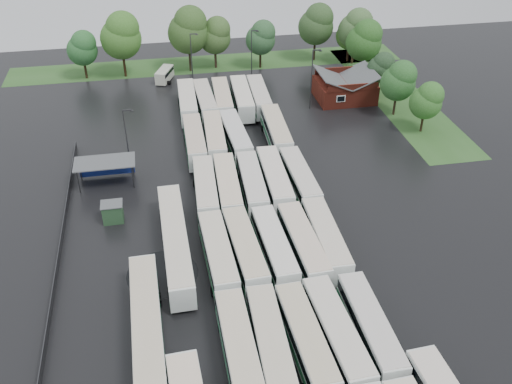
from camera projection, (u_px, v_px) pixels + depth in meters
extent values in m
plane|color=black|center=(258.00, 270.00, 64.35)|extent=(160.00, 160.00, 0.00)
cube|color=maroon|center=(345.00, 90.00, 102.20)|extent=(10.00, 8.00, 3.40)
cube|color=#4C4F51|center=(332.00, 78.00, 100.38)|extent=(5.07, 8.60, 2.19)
cube|color=#4C4F51|center=(359.00, 76.00, 101.15)|extent=(5.07, 8.60, 2.19)
cube|color=maroon|center=(353.00, 87.00, 97.71)|extent=(9.00, 0.20, 1.20)
cube|color=silver|center=(341.00, 99.00, 98.41)|extent=(1.60, 0.12, 1.20)
cylinder|color=#2D2D30|center=(79.00, 182.00, 76.58)|extent=(0.16, 0.16, 3.40)
cylinder|color=#2D2D30|center=(133.00, 177.00, 77.70)|extent=(0.16, 0.16, 3.40)
cylinder|color=#2D2D30|center=(80.00, 170.00, 79.20)|extent=(0.16, 0.16, 3.40)
cylinder|color=#2D2D30|center=(133.00, 165.00, 80.32)|extent=(0.16, 0.16, 3.40)
cube|color=#4C4F51|center=(104.00, 162.00, 77.46)|extent=(8.20, 4.20, 0.15)
cube|color=navy|center=(107.00, 167.00, 80.06)|extent=(7.60, 0.08, 2.60)
cube|color=#234527|center=(113.00, 213.00, 71.48)|extent=(2.50, 2.00, 2.50)
cube|color=#4C4F51|center=(111.00, 204.00, 70.76)|extent=(2.70, 2.20, 0.12)
cube|color=#2E5923|center=(209.00, 64.00, 117.76)|extent=(80.00, 10.00, 0.01)
cube|color=#2E5923|center=(396.00, 95.00, 104.68)|extent=(10.00, 50.00, 0.01)
cube|color=#2D2D30|center=(61.00, 245.00, 67.14)|extent=(0.10, 50.00, 1.20)
cube|color=silver|center=(239.00, 349.00, 52.24)|extent=(2.77, 12.97, 2.97)
cube|color=black|center=(239.00, 345.00, 51.91)|extent=(2.83, 12.45, 0.95)
cube|color=#247247|center=(239.00, 354.00, 52.60)|extent=(2.82, 12.71, 0.65)
cube|color=beige|center=(239.00, 338.00, 51.39)|extent=(2.66, 12.58, 0.13)
cylinder|color=black|center=(232.00, 327.00, 56.45)|extent=(2.75, 1.04, 1.04)
cube|color=silver|center=(270.00, 344.00, 52.75)|extent=(3.07, 13.00, 2.96)
cube|color=black|center=(270.00, 340.00, 52.42)|extent=(3.12, 12.49, 0.95)
cube|color=#286545|center=(270.00, 349.00, 53.11)|extent=(3.11, 12.75, 0.65)
cube|color=beige|center=(271.00, 333.00, 51.90)|extent=(2.95, 12.61, 0.13)
cylinder|color=black|center=(262.00, 323.00, 56.96)|extent=(2.75, 1.03, 1.03)
cube|color=silver|center=(306.00, 340.00, 53.17)|extent=(3.18, 12.87, 2.93)
cube|color=black|center=(306.00, 336.00, 52.85)|extent=(3.23, 12.36, 0.94)
cube|color=#207240|center=(305.00, 345.00, 53.53)|extent=(3.23, 12.61, 0.64)
cube|color=beige|center=(306.00, 329.00, 52.34)|extent=(3.06, 12.48, 0.13)
cylinder|color=black|center=(295.00, 320.00, 57.33)|extent=(2.71, 1.02, 1.02)
cube|color=silver|center=(336.00, 334.00, 53.72)|extent=(3.40, 13.24, 3.01)
cube|color=black|center=(337.00, 330.00, 53.39)|extent=(3.44, 12.72, 0.96)
cube|color=#22633C|center=(336.00, 339.00, 54.09)|extent=(3.44, 12.98, 0.66)
cube|color=beige|center=(338.00, 323.00, 52.86)|extent=(3.27, 12.84, 0.13)
cylinder|color=black|center=(349.00, 381.00, 51.11)|extent=(2.79, 1.05, 1.05)
cylinder|color=black|center=(323.00, 314.00, 57.99)|extent=(2.79, 1.05, 1.05)
cube|color=silver|center=(370.00, 328.00, 54.47)|extent=(2.66, 12.70, 2.91)
cube|color=black|center=(371.00, 324.00, 54.15)|extent=(2.73, 12.20, 0.93)
cube|color=#156836|center=(369.00, 333.00, 54.82)|extent=(2.72, 12.45, 0.64)
cube|color=beige|center=(372.00, 317.00, 53.64)|extent=(2.56, 12.32, 0.13)
cylinder|color=black|center=(384.00, 372.00, 51.94)|extent=(2.70, 1.02, 1.02)
cylinder|color=black|center=(355.00, 309.00, 58.60)|extent=(2.70, 1.02, 1.02)
cube|color=silver|center=(218.00, 255.00, 63.46)|extent=(3.09, 13.08, 2.98)
cube|color=black|center=(218.00, 251.00, 63.13)|extent=(3.14, 12.56, 0.95)
cube|color=#1E6C3A|center=(218.00, 259.00, 63.83)|extent=(3.14, 12.82, 0.66)
cube|color=beige|center=(218.00, 244.00, 62.61)|extent=(2.97, 12.69, 0.13)
cylinder|color=black|center=(224.00, 290.00, 60.87)|extent=(2.76, 1.04, 1.04)
cylinder|color=black|center=(214.00, 242.00, 67.70)|extent=(2.76, 1.04, 1.04)
cube|color=silver|center=(245.00, 250.00, 64.13)|extent=(3.34, 13.16, 2.99)
cube|color=black|center=(245.00, 246.00, 63.80)|extent=(3.38, 12.64, 0.96)
cube|color=#266C47|center=(245.00, 255.00, 64.49)|extent=(3.38, 12.90, 0.66)
cube|color=beige|center=(245.00, 239.00, 63.27)|extent=(3.21, 12.76, 0.13)
cylinder|color=black|center=(252.00, 285.00, 61.53)|extent=(2.77, 1.04, 1.04)
cylinder|color=black|center=(239.00, 238.00, 68.37)|extent=(2.77, 1.04, 1.04)
cube|color=silver|center=(274.00, 248.00, 64.56)|extent=(3.08, 12.83, 2.92)
cube|color=black|center=(274.00, 244.00, 64.24)|extent=(3.13, 12.33, 0.94)
cube|color=#1D6740|center=(274.00, 252.00, 64.91)|extent=(3.13, 12.58, 0.64)
cube|color=silver|center=(274.00, 237.00, 63.72)|extent=(2.96, 12.45, 0.13)
cylinder|color=black|center=(282.00, 282.00, 62.02)|extent=(2.71, 1.02, 1.02)
cylinder|color=black|center=(267.00, 236.00, 68.71)|extent=(2.71, 1.02, 1.02)
cube|color=silver|center=(303.00, 245.00, 64.88)|extent=(3.15, 13.19, 3.01)
cube|color=black|center=(303.00, 241.00, 64.55)|extent=(3.20, 12.67, 0.96)
cube|color=#1C603C|center=(303.00, 250.00, 65.24)|extent=(3.20, 12.93, 0.66)
cube|color=beige|center=(303.00, 234.00, 64.02)|extent=(3.03, 12.80, 0.13)
cylinder|color=black|center=(312.00, 280.00, 62.27)|extent=(2.79, 1.05, 1.05)
cylinder|color=black|center=(293.00, 233.00, 69.15)|extent=(2.79, 1.05, 1.05)
cube|color=silver|center=(326.00, 239.00, 65.75)|extent=(3.01, 13.14, 3.00)
cube|color=black|center=(326.00, 235.00, 65.42)|extent=(3.06, 12.61, 0.96)
cube|color=#2D7149|center=(325.00, 244.00, 66.12)|extent=(3.06, 12.88, 0.66)
cube|color=beige|center=(327.00, 229.00, 64.90)|extent=(2.89, 12.74, 0.13)
cylinder|color=black|center=(335.00, 273.00, 63.15)|extent=(2.78, 1.05, 1.05)
cylinder|color=black|center=(315.00, 228.00, 70.01)|extent=(2.78, 1.05, 1.05)
cube|color=silver|center=(205.00, 189.00, 74.62)|extent=(3.25, 12.88, 2.93)
cube|color=black|center=(205.00, 186.00, 74.30)|extent=(3.29, 12.37, 0.94)
cube|color=#1C6238|center=(206.00, 194.00, 74.98)|extent=(3.29, 12.62, 0.64)
cube|color=beige|center=(205.00, 180.00, 73.79)|extent=(3.13, 12.49, 0.13)
cylinder|color=black|center=(210.00, 217.00, 72.08)|extent=(2.71, 1.02, 1.02)
cylinder|color=black|center=(203.00, 182.00, 78.78)|extent=(2.71, 1.02, 1.02)
cube|color=silver|center=(228.00, 187.00, 75.04)|extent=(3.28, 13.10, 2.98)
cube|color=black|center=(227.00, 183.00, 74.71)|extent=(3.32, 12.59, 0.95)
cube|color=#1C613D|center=(228.00, 191.00, 75.40)|extent=(3.32, 12.85, 0.66)
cube|color=beige|center=(227.00, 177.00, 74.18)|extent=(3.15, 12.71, 0.13)
cylinder|color=black|center=(233.00, 214.00, 72.45)|extent=(2.76, 1.04, 1.04)
cylinder|color=black|center=(224.00, 180.00, 79.27)|extent=(2.76, 1.04, 1.04)
cube|color=silver|center=(252.00, 184.00, 75.61)|extent=(3.20, 12.97, 2.95)
cube|color=black|center=(252.00, 181.00, 75.28)|extent=(3.25, 12.45, 0.94)
cube|color=#1C623C|center=(252.00, 189.00, 75.97)|extent=(3.25, 12.71, 0.65)
cube|color=silver|center=(252.00, 175.00, 74.76)|extent=(3.08, 12.58, 0.13)
cylinder|color=black|center=(258.00, 211.00, 73.05)|extent=(2.73, 1.03, 1.03)
cylinder|color=black|center=(247.00, 178.00, 79.80)|extent=(2.73, 1.03, 1.03)
cube|color=silver|center=(275.00, 180.00, 76.33)|extent=(3.17, 13.51, 3.08)
cube|color=black|center=(275.00, 176.00, 75.99)|extent=(3.23, 12.98, 0.99)
cube|color=#136131|center=(275.00, 184.00, 76.70)|extent=(3.22, 13.25, 0.68)
cube|color=silver|center=(275.00, 170.00, 75.45)|extent=(3.05, 13.11, 0.13)
cylinder|color=black|center=(281.00, 208.00, 73.66)|extent=(2.86, 1.08, 1.08)
cylinder|color=black|center=(268.00, 173.00, 80.71)|extent=(2.86, 1.08, 1.08)
cube|color=silver|center=(300.00, 179.00, 76.74)|extent=(2.85, 12.90, 2.95)
cube|color=black|center=(300.00, 175.00, 76.41)|extent=(2.90, 12.38, 0.94)
cube|color=#2A7249|center=(299.00, 183.00, 77.10)|extent=(2.90, 12.64, 0.65)
cube|color=beige|center=(300.00, 169.00, 75.90)|extent=(2.73, 12.51, 0.13)
cylinder|color=black|center=(307.00, 205.00, 74.18)|extent=(2.73, 1.03, 1.03)
cylinder|color=black|center=(292.00, 173.00, 80.92)|extent=(2.73, 1.03, 1.03)
cube|color=silver|center=(195.00, 141.00, 85.59)|extent=(2.93, 13.01, 2.97)
cube|color=black|center=(194.00, 138.00, 85.26)|extent=(2.98, 12.49, 0.95)
cube|color=#146734|center=(195.00, 145.00, 85.95)|extent=(2.98, 12.75, 0.65)
cube|color=beige|center=(194.00, 132.00, 84.74)|extent=(2.81, 12.62, 0.13)
cylinder|color=black|center=(198.00, 164.00, 83.01)|extent=(2.76, 1.04, 1.04)
cylinder|color=black|center=(193.00, 137.00, 89.81)|extent=(2.76, 1.04, 1.04)
cube|color=silver|center=(215.00, 138.00, 86.50)|extent=(3.33, 13.13, 2.98)
cube|color=black|center=(214.00, 134.00, 86.17)|extent=(3.37, 12.61, 0.95)
cube|color=#2D714D|center=(215.00, 142.00, 86.86)|extent=(3.37, 12.87, 0.66)
cube|color=beige|center=(214.00, 129.00, 85.65)|extent=(3.20, 12.73, 0.13)
cylinder|color=black|center=(219.00, 160.00, 83.91)|extent=(2.77, 1.04, 1.04)
cylinder|color=black|center=(212.00, 134.00, 90.74)|extent=(2.77, 1.04, 1.04)
cube|color=silver|center=(235.00, 137.00, 86.80)|extent=(3.31, 13.25, 3.01)
cube|color=black|center=(235.00, 133.00, 86.46)|extent=(3.35, 12.73, 0.96)
cube|color=#216A3F|center=(235.00, 140.00, 87.16)|extent=(3.36, 12.99, 0.66)
cube|color=silver|center=(235.00, 127.00, 85.93)|extent=(3.19, 12.85, 0.13)
cylinder|color=black|center=(240.00, 159.00, 84.18)|extent=(2.79, 1.05, 1.05)
cylinder|color=black|center=(231.00, 133.00, 91.07)|extent=(2.79, 1.05, 1.05)
cube|color=silver|center=(276.00, 132.00, 88.02)|extent=(3.34, 13.57, 3.09)
cube|color=black|center=(276.00, 128.00, 87.68)|extent=(3.39, 13.04, 0.99)
cube|color=#176D3B|center=(276.00, 136.00, 88.39)|extent=(3.39, 13.30, 0.68)
cube|color=beige|center=(276.00, 122.00, 87.13)|extent=(3.21, 13.16, 0.13)
cylinder|color=black|center=(282.00, 154.00, 85.33)|extent=(2.86, 1.08, 1.08)
cylinder|color=black|center=(270.00, 128.00, 92.40)|extent=(2.86, 1.08, 1.08)
cube|color=silver|center=(187.00, 102.00, 97.11)|extent=(3.16, 13.42, 3.06)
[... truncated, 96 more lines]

